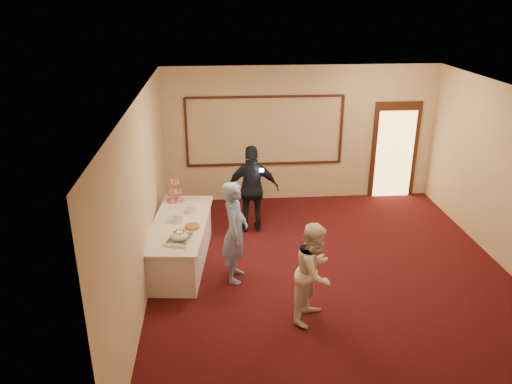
% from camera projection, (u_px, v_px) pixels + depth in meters
% --- Properties ---
extents(floor, '(7.00, 7.00, 0.00)m').
position_uv_depth(floor, '(333.00, 277.00, 8.31)').
color(floor, black).
rests_on(floor, ground).
extents(room_walls, '(6.04, 7.04, 3.02)m').
position_uv_depth(room_walls, '(340.00, 162.00, 7.56)').
color(room_walls, beige).
rests_on(room_walls, floor).
extents(wall_molding, '(3.45, 0.04, 1.55)m').
position_uv_depth(wall_molding, '(265.00, 131.00, 10.86)').
color(wall_molding, '#351C0F').
rests_on(wall_molding, room_walls).
extents(doorway, '(1.05, 0.07, 2.20)m').
position_uv_depth(doorway, '(394.00, 151.00, 11.27)').
color(doorway, '#351C0F').
rests_on(doorway, floor).
extents(buffet_table, '(1.17, 2.46, 0.77)m').
position_uv_depth(buffet_table, '(180.00, 242.00, 8.64)').
color(buffet_table, white).
rests_on(buffet_table, floor).
extents(pavlova_tray, '(0.42, 0.51, 0.17)m').
position_uv_depth(pavlova_tray, '(180.00, 237.00, 7.82)').
color(pavlova_tray, '#ABAEB1').
rests_on(pavlova_tray, buffet_table).
extents(cupcake_stand, '(0.33, 0.33, 0.49)m').
position_uv_depth(cupcake_stand, '(175.00, 192.00, 9.30)').
color(cupcake_stand, '#EA5D92').
rests_on(cupcake_stand, buffet_table).
extents(plate_stack_a, '(0.19, 0.19, 0.16)m').
position_uv_depth(plate_stack_a, '(178.00, 218.00, 8.47)').
color(plate_stack_a, white).
rests_on(plate_stack_a, buffet_table).
extents(plate_stack_b, '(0.19, 0.19, 0.16)m').
position_uv_depth(plate_stack_b, '(192.00, 209.00, 8.81)').
color(plate_stack_b, white).
rests_on(plate_stack_b, buffet_table).
extents(tart, '(0.29, 0.29, 0.06)m').
position_uv_depth(tart, '(192.00, 227.00, 8.26)').
color(tart, white).
rests_on(tart, buffet_table).
extents(man, '(0.51, 0.68, 1.70)m').
position_uv_depth(man, '(235.00, 232.00, 7.97)').
color(man, '#7F9ED9').
rests_on(man, floor).
extents(woman, '(0.88, 0.92, 1.50)m').
position_uv_depth(woman, '(315.00, 272.00, 7.02)').
color(woman, white).
rests_on(woman, floor).
extents(guest, '(1.03, 0.44, 1.74)m').
position_uv_depth(guest, '(253.00, 189.00, 9.64)').
color(guest, black).
rests_on(guest, floor).
extents(camera_flash, '(0.08, 0.05, 0.05)m').
position_uv_depth(camera_flash, '(261.00, 170.00, 9.27)').
color(camera_flash, white).
rests_on(camera_flash, guest).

